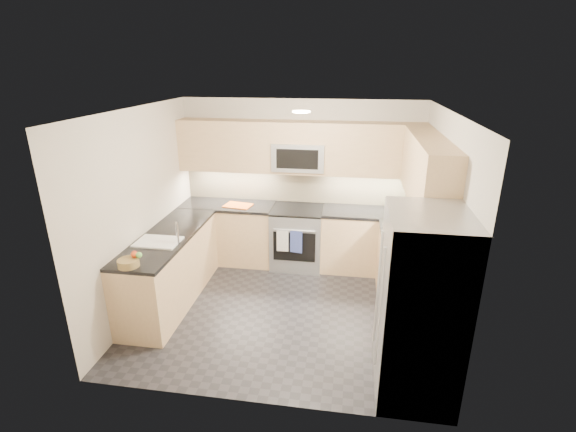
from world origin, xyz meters
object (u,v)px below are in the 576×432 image
at_px(cutting_board, 238,205).
at_px(fruit_basket, 128,263).
at_px(microwave, 299,156).
at_px(utensil_bowl, 398,208).
at_px(gas_range, 297,238).
at_px(refrigerator, 420,306).

distance_m(cutting_board, fruit_basket, 2.22).
bearing_deg(microwave, utensil_bowl, -5.53).
distance_m(utensil_bowl, fruit_basket, 3.68).
height_order(gas_range, refrigerator, refrigerator).
relative_size(gas_range, cutting_board, 2.24).
bearing_deg(utensil_bowl, fruit_basket, -144.32).
bearing_deg(gas_range, fruit_basket, -125.28).
bearing_deg(microwave, cutting_board, -169.97).
bearing_deg(refrigerator, fruit_basket, 174.98).
height_order(refrigerator, cutting_board, refrigerator).
relative_size(refrigerator, fruit_basket, 7.96).
relative_size(refrigerator, utensil_bowl, 6.46).
distance_m(gas_range, microwave, 1.25).
xyz_separation_m(microwave, fruit_basket, (-1.53, -2.29, -0.72)).
xyz_separation_m(gas_range, refrigerator, (1.45, -2.43, 0.45)).
distance_m(microwave, refrigerator, 3.04).
height_order(microwave, utensil_bowl, microwave).
relative_size(microwave, utensil_bowl, 2.73).
xyz_separation_m(gas_range, fruit_basket, (-1.53, -2.16, 0.53)).
height_order(microwave, fruit_basket, microwave).
height_order(refrigerator, utensil_bowl, refrigerator).
bearing_deg(gas_range, cutting_board, -177.77).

